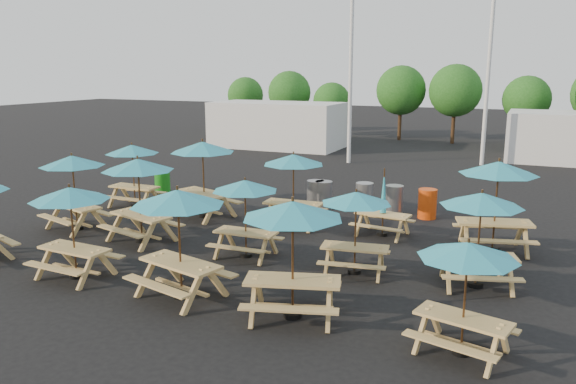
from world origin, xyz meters
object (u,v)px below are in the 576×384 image
at_px(picnic_unit_1, 72,166).
at_px(picnic_unit_8, 293,164).
at_px(picnic_unit_3, 70,200).
at_px(picnic_unit_12, 468,258).
at_px(picnic_unit_2, 132,153).
at_px(picnic_unit_4, 138,170).
at_px(waste_bin_1, 315,194).
at_px(picnic_unit_9, 293,217).
at_px(waste_bin_0, 162,180).
at_px(waste_bin_4, 394,200).
at_px(waste_bin_2, 324,195).
at_px(picnic_unit_13, 481,206).
at_px(picnic_unit_6, 178,205).
at_px(picnic_unit_7, 245,191).
at_px(waste_bin_3, 364,197).
at_px(picnic_unit_5, 203,152).
at_px(picnic_unit_11, 383,208).
at_px(picnic_unit_10, 356,203).
at_px(picnic_unit_14, 498,174).
at_px(waste_bin_5, 427,204).

bearing_deg(picnic_unit_1, picnic_unit_8, 42.45).
bearing_deg(picnic_unit_3, picnic_unit_12, 2.35).
xyz_separation_m(picnic_unit_1, picnic_unit_2, (-0.26, 3.08, -0.06)).
distance_m(picnic_unit_4, waste_bin_1, 6.74).
height_order(picnic_unit_9, waste_bin_0, picnic_unit_9).
bearing_deg(waste_bin_0, waste_bin_4, 2.25).
bearing_deg(picnic_unit_12, waste_bin_2, 137.21).
bearing_deg(picnic_unit_9, waste_bin_2, 89.40).
bearing_deg(picnic_unit_4, picnic_unit_1, -170.45).
relative_size(picnic_unit_2, picnic_unit_13, 0.99).
height_order(picnic_unit_1, picnic_unit_6, picnic_unit_6).
bearing_deg(picnic_unit_7, picnic_unit_6, -92.09).
bearing_deg(picnic_unit_3, waste_bin_3, 66.86).
bearing_deg(waste_bin_1, picnic_unit_8, -84.79).
xyz_separation_m(picnic_unit_5, picnic_unit_11, (5.98, 0.27, -1.35)).
distance_m(picnic_unit_3, picnic_unit_11, 8.60).
height_order(picnic_unit_9, picnic_unit_11, picnic_unit_9).
xyz_separation_m(picnic_unit_10, waste_bin_0, (-9.73, 5.67, -1.25)).
relative_size(picnic_unit_1, waste_bin_4, 2.42).
distance_m(picnic_unit_12, waste_bin_0, 15.37).
distance_m(waste_bin_1, waste_bin_3, 1.73).
xyz_separation_m(picnic_unit_11, picnic_unit_14, (3.10, -0.19, 1.29)).
bearing_deg(picnic_unit_13, picnic_unit_4, 164.90).
relative_size(picnic_unit_8, waste_bin_4, 2.35).
height_order(picnic_unit_4, picnic_unit_9, picnic_unit_4).
height_order(picnic_unit_1, picnic_unit_12, picnic_unit_1).
height_order(picnic_unit_12, waste_bin_3, picnic_unit_12).
relative_size(picnic_unit_5, waste_bin_5, 2.73).
relative_size(picnic_unit_10, waste_bin_4, 2.08).
relative_size(waste_bin_4, waste_bin_5, 1.00).
distance_m(picnic_unit_3, picnic_unit_9, 5.55).
bearing_deg(picnic_unit_6, picnic_unit_5, 131.75).
bearing_deg(picnic_unit_5, picnic_unit_2, -165.38).
xyz_separation_m(picnic_unit_1, picnic_unit_6, (5.95, -3.12, 0.07)).
xyz_separation_m(picnic_unit_6, picnic_unit_13, (5.77, 3.20, -0.17)).
height_order(picnic_unit_9, waste_bin_1, picnic_unit_9).
relative_size(picnic_unit_10, picnic_unit_14, 0.81).
relative_size(picnic_unit_7, waste_bin_5, 2.12).
xyz_separation_m(waste_bin_0, waste_bin_2, (6.82, 0.09, 0.00)).
xyz_separation_m(picnic_unit_6, picnic_unit_9, (2.60, 0.04, -0.00)).
xyz_separation_m(picnic_unit_7, picnic_unit_10, (2.97, -0.03, -0.04)).
relative_size(picnic_unit_8, waste_bin_0, 2.35).
relative_size(picnic_unit_2, picnic_unit_11, 1.11).
height_order(waste_bin_1, waste_bin_4, same).
bearing_deg(picnic_unit_4, waste_bin_0, 135.42).
bearing_deg(waste_bin_0, picnic_unit_13, -23.28).
height_order(picnic_unit_5, picnic_unit_6, picnic_unit_5).
bearing_deg(picnic_unit_2, picnic_unit_10, -20.38).
relative_size(picnic_unit_10, waste_bin_3, 2.08).
xyz_separation_m(picnic_unit_6, waste_bin_3, (1.48, 8.97, -1.57)).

